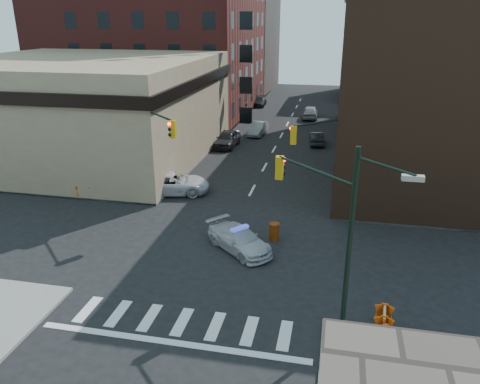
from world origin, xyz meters
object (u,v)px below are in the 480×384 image
at_px(police_car, 239,239).
at_px(barrel_bank, 176,187).
at_px(parked_car_wfar, 258,129).
at_px(barricade_se_a, 384,320).
at_px(barricade_nw_a, 145,184).
at_px(parked_car_wnear, 227,139).
at_px(parked_car_enear, 317,138).
at_px(pickup, 172,183).
at_px(pedestrian_b, 94,185).
at_px(barrel_road, 274,232).
at_px(pedestrian_a, 153,184).

xyz_separation_m(police_car, barrel_bank, (-6.55, 8.00, -0.22)).
bearing_deg(parked_car_wfar, barricade_se_a, -66.54).
xyz_separation_m(parked_car_wfar, barricade_nw_a, (-5.21, -19.68, -0.12)).
relative_size(parked_car_wnear, parked_car_enear, 1.22).
relative_size(pickup, parked_car_wfar, 1.29).
bearing_deg(parked_car_wfar, pedestrian_b, -105.96).
bearing_deg(barricade_se_a, parked_car_enear, 13.88).
distance_m(pickup, barrel_road, 10.62).
bearing_deg(pedestrian_a, parked_car_wfar, 123.21).
relative_size(pickup, barrel_bank, 6.40).
bearing_deg(parked_car_wfar, parked_car_enear, -17.81).
bearing_deg(barricade_se_a, pedestrian_a, 55.41).
bearing_deg(barricade_nw_a, barrel_road, -21.69).
relative_size(parked_car_enear, barricade_nw_a, 3.30).
xyz_separation_m(parked_car_enear, pedestrian_a, (-10.90, -17.61, 0.33)).
bearing_deg(barrel_bank, parked_car_enear, 60.11).
relative_size(parked_car_wfar, barrel_bank, 4.94).
bearing_deg(parked_car_wnear, barrel_road, -66.23).
bearing_deg(barrel_bank, pickup, -156.98).
relative_size(pickup, barrel_road, 5.30).
xyz_separation_m(pickup, parked_car_wnear, (0.97, 13.91, 0.04)).
bearing_deg(parked_car_wfar, barrel_bank, -93.39).
distance_m(police_car, barricade_nw_a, 11.77).
bearing_deg(barricade_se_a, pickup, 51.45).
relative_size(police_car, barricade_nw_a, 3.82).
distance_m(police_car, parked_car_wnear, 22.56).
bearing_deg(barricade_nw_a, parked_car_enear, 62.72).
height_order(pedestrian_a, barricade_nw_a, pedestrian_a).
xyz_separation_m(police_car, barricade_nw_a, (-8.89, 7.71, -0.06)).
distance_m(police_car, parked_car_wfar, 27.64).
bearing_deg(barricade_se_a, police_car, 56.77).
relative_size(pedestrian_b, barricade_se_a, 1.48).
bearing_deg(pickup, barricade_se_a, -148.61).
bearing_deg(barricade_nw_a, police_car, -33.08).
bearing_deg(pickup, barricade_nw_a, 80.05).
distance_m(barricade_se_a, barricade_nw_a, 21.33).
relative_size(parked_car_wnear, parked_car_wfar, 1.11).
bearing_deg(parked_car_wnear, pedestrian_b, -107.88).
relative_size(barrel_road, barrel_bank, 1.21).
relative_size(police_car, barricade_se_a, 3.78).
bearing_deg(pickup, parked_car_wfar, -23.72).
relative_size(police_car, pedestrian_b, 2.56).
distance_m(parked_car_wfar, barrel_road, 26.29).
distance_m(parked_car_enear, barricade_nw_a, 20.64).
xyz_separation_m(pedestrian_b, barrel_bank, (5.45, 2.29, -0.60)).
height_order(parked_car_wnear, barricade_nw_a, parked_car_wnear).
relative_size(barrel_bank, barricade_nw_a, 0.74).
bearing_deg(barricade_se_a, barricade_nw_a, 55.59).
bearing_deg(barrel_bank, barricade_se_a, -44.98).
distance_m(parked_car_wfar, pedestrian_a, 20.85).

